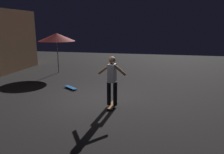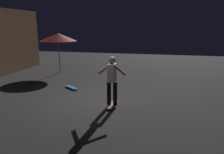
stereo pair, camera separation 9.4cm
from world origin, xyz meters
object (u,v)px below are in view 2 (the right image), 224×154
at_px(skateboard_spare, 72,87).
at_px(skater, 112,77).
at_px(skateboard_ridden, 112,105).
at_px(patio_umbrella, 58,37).

xyz_separation_m(skateboard_spare, skater, (-1.75, -2.25, 0.98)).
xyz_separation_m(skateboard_ridden, skateboard_spare, (1.75, 2.25, 0.00)).
relative_size(skateboard_ridden, skater, 0.47).
bearing_deg(skateboard_ridden, skater, 71.57).
height_order(patio_umbrella, skateboard_ridden, patio_umbrella).
bearing_deg(skateboard_spare, patio_umbrella, 33.87).
height_order(skateboard_ridden, skater, skater).
xyz_separation_m(patio_umbrella, skater, (-4.80, -4.29, -1.04)).
relative_size(skateboard_spare, skater, 0.45).
bearing_deg(skateboard_ridden, skateboard_spare, 52.11).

